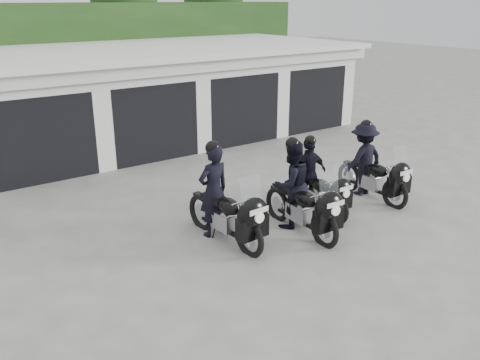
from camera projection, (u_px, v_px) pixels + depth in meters
ground at (279, 225)px, 10.55m from camera, size 80.00×80.00×0.00m
garage_block at (119, 99)px, 16.23m from camera, size 16.40×6.80×2.96m
background_vegetation at (75, 44)px, 19.70m from camera, size 20.00×3.90×5.80m
police_bike_a at (224, 202)px, 9.65m from camera, size 0.77×2.29×2.00m
police_bike_b at (297, 191)px, 10.11m from camera, size 0.91×2.24×1.95m
police_bike_c at (314, 179)px, 11.07m from camera, size 0.96×1.99×1.73m
police_bike_d at (368, 164)px, 11.87m from camera, size 1.14×2.15×1.87m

